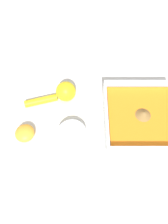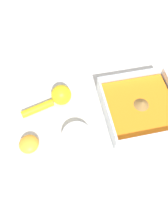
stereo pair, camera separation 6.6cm
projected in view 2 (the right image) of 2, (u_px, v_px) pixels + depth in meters
ground_plane at (131, 108)px, 0.70m from camera, size 4.00×4.00×0.00m
square_dish at (140, 108)px, 0.68m from camera, size 0.22×0.22×0.06m
spice_bowl at (77, 136)px, 0.64m from camera, size 0.08×0.08×0.03m
lemon_squeezer at (57, 97)px, 0.69m from camera, size 0.08×0.17×0.06m
lemon_half at (29, 144)px, 0.63m from camera, size 0.06×0.06×0.03m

